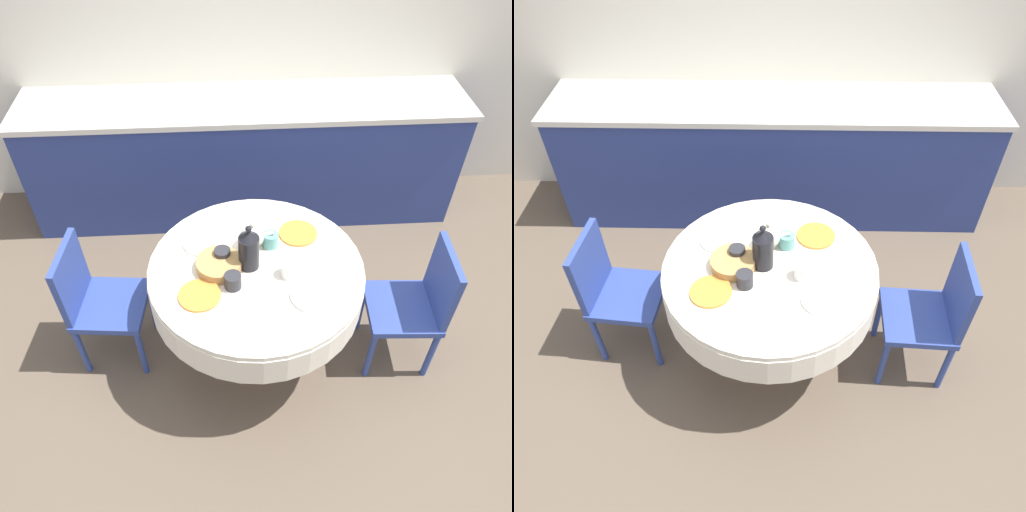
% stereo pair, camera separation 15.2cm
% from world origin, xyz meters
% --- Properties ---
extents(ground_plane, '(12.00, 12.00, 0.00)m').
position_xyz_m(ground_plane, '(0.00, 0.00, 0.00)').
color(ground_plane, brown).
extents(wall_back, '(7.00, 0.05, 2.60)m').
position_xyz_m(wall_back, '(0.00, 1.78, 1.30)').
color(wall_back, silver).
rests_on(wall_back, ground_plane).
extents(kitchen_counter, '(3.24, 0.64, 0.96)m').
position_xyz_m(kitchen_counter, '(0.00, 1.45, 0.48)').
color(kitchen_counter, navy).
rests_on(kitchen_counter, ground_plane).
extents(dining_table, '(1.16, 1.16, 0.77)m').
position_xyz_m(dining_table, '(0.00, 0.00, 0.64)').
color(dining_table, tan).
rests_on(dining_table, ground_plane).
extents(chair_left, '(0.42, 0.42, 0.84)m').
position_xyz_m(chair_left, '(0.91, -0.05, 0.47)').
color(chair_left, '#2D428E').
rests_on(chair_left, ground_plane).
extents(chair_right, '(0.44, 0.44, 0.84)m').
position_xyz_m(chair_right, '(-0.91, 0.09, 0.47)').
color(chair_right, '#2D428E').
rests_on(chair_right, ground_plane).
extents(plate_near_left, '(0.22, 0.22, 0.01)m').
position_xyz_m(plate_near_left, '(-0.29, -0.19, 0.77)').
color(plate_near_left, orange).
rests_on(plate_near_left, dining_table).
extents(cup_near_left, '(0.09, 0.09, 0.08)m').
position_xyz_m(cup_near_left, '(-0.13, -0.13, 0.81)').
color(cup_near_left, '#28282D').
rests_on(cup_near_left, dining_table).
extents(plate_near_right, '(0.22, 0.22, 0.01)m').
position_xyz_m(plate_near_right, '(0.26, -0.23, 0.77)').
color(plate_near_right, white).
rests_on(plate_near_right, dining_table).
extents(cup_near_right, '(0.09, 0.09, 0.08)m').
position_xyz_m(cup_near_right, '(0.17, -0.07, 0.81)').
color(cup_near_right, white).
rests_on(cup_near_right, dining_table).
extents(plate_far_left, '(0.22, 0.22, 0.01)m').
position_xyz_m(plate_far_left, '(-0.29, 0.20, 0.77)').
color(plate_far_left, white).
rests_on(plate_far_left, dining_table).
extents(cup_far_left, '(0.09, 0.09, 0.08)m').
position_xyz_m(cup_far_left, '(-0.17, 0.05, 0.81)').
color(cup_far_left, '#28282D').
rests_on(cup_far_left, dining_table).
extents(plate_far_right, '(0.22, 0.22, 0.01)m').
position_xyz_m(plate_far_right, '(0.25, 0.24, 0.77)').
color(plate_far_right, orange).
rests_on(plate_far_right, dining_table).
extents(cup_far_right, '(0.09, 0.09, 0.08)m').
position_xyz_m(cup_far_right, '(0.09, 0.16, 0.81)').
color(cup_far_right, '#5BA39E').
rests_on(cup_far_right, dining_table).
extents(coffee_carafe, '(0.11, 0.11, 0.28)m').
position_xyz_m(coffee_carafe, '(-0.04, 0.01, 0.89)').
color(coffee_carafe, black).
rests_on(coffee_carafe, dining_table).
extents(teapot, '(0.18, 0.13, 0.17)m').
position_xyz_m(teapot, '(-0.01, 0.16, 0.84)').
color(teapot, silver).
rests_on(teapot, dining_table).
extents(bread_basket, '(0.24, 0.24, 0.06)m').
position_xyz_m(bread_basket, '(-0.19, 0.00, 0.79)').
color(bread_basket, '#AD844C').
rests_on(bread_basket, dining_table).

